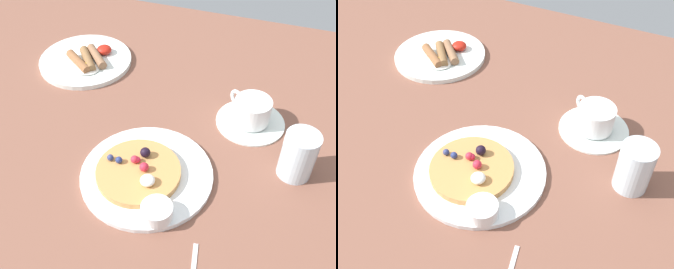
% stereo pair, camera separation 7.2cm
% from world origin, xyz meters
% --- Properties ---
extents(ground_plane, '(1.65, 1.24, 0.03)m').
position_xyz_m(ground_plane, '(0.00, 0.00, -0.01)').
color(ground_plane, brown).
extents(pancake_plate, '(0.25, 0.25, 0.01)m').
position_xyz_m(pancake_plate, '(0.04, -0.05, 0.01)').
color(pancake_plate, white).
rests_on(pancake_plate, ground_plane).
extents(pancake_with_berries, '(0.16, 0.16, 0.03)m').
position_xyz_m(pancake_with_berries, '(0.03, -0.06, 0.02)').
color(pancake_with_berries, '#C58849').
rests_on(pancake_with_berries, pancake_plate).
extents(syrup_ramekin, '(0.06, 0.06, 0.03)m').
position_xyz_m(syrup_ramekin, '(0.09, -0.14, 0.02)').
color(syrup_ramekin, white).
rests_on(syrup_ramekin, pancake_plate).
extents(breakfast_plate, '(0.23, 0.23, 0.01)m').
position_xyz_m(breakfast_plate, '(-0.24, 0.26, 0.01)').
color(breakfast_plate, white).
rests_on(breakfast_plate, ground_plane).
extents(fried_breakfast, '(0.12, 0.13, 0.02)m').
position_xyz_m(fried_breakfast, '(-0.22, 0.25, 0.02)').
color(fried_breakfast, '#865E41').
rests_on(fried_breakfast, breakfast_plate).
extents(coffee_saucer, '(0.15, 0.15, 0.01)m').
position_xyz_m(coffee_saucer, '(0.20, 0.16, 0.00)').
color(coffee_saucer, white).
rests_on(coffee_saucer, ground_plane).
extents(coffee_cup, '(0.10, 0.08, 0.05)m').
position_xyz_m(coffee_cup, '(0.20, 0.16, 0.04)').
color(coffee_cup, white).
rests_on(coffee_cup, coffee_saucer).
extents(water_glass, '(0.06, 0.06, 0.10)m').
position_xyz_m(water_glass, '(0.31, 0.05, 0.05)').
color(water_glass, silver).
rests_on(water_glass, ground_plane).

